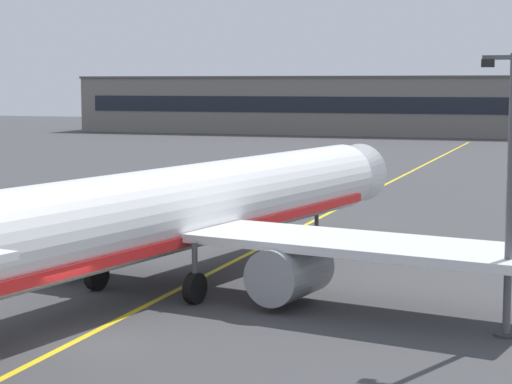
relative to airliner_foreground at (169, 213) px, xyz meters
The scene contains 6 objects.
ground_plane 9.62m from the airliner_foreground, 86.00° to the right, with size 400.00×400.00×0.00m, color #3D3D3F.
taxiway_centreline 21.29m from the airliner_foreground, 88.29° to the left, with size 0.30×180.00×0.01m, color yellow.
airliner_foreground is the anchor object (origin of this frame).
apron_lamp_post 15.28m from the airliner_foreground, 13.22° to the right, with size 2.24×0.90×10.12m.
safety_cone_by_nose_gear 16.66m from the airliner_foreground, 86.56° to the left, with size 0.44×0.44×0.55m.
terminal_building 127.42m from the airliner_foreground, 88.71° to the left, with size 149.02×12.40×10.32m.
Camera 1 is at (16.20, -29.02, 9.08)m, focal length 66.61 mm.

